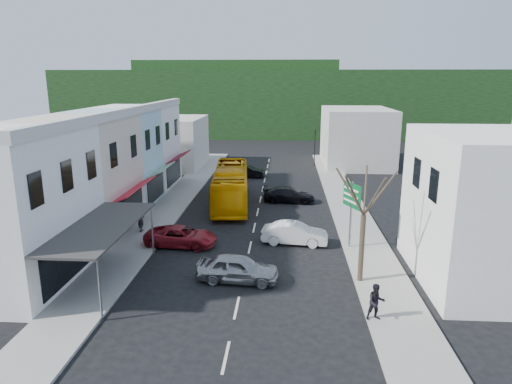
% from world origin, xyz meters
% --- Properties ---
extents(ground, '(120.00, 120.00, 0.00)m').
position_xyz_m(ground, '(0.00, 0.00, 0.00)').
color(ground, black).
rests_on(ground, ground).
extents(sidewalk_left, '(3.00, 52.00, 0.15)m').
position_xyz_m(sidewalk_left, '(-7.50, 10.00, 0.07)').
color(sidewalk_left, gray).
rests_on(sidewalk_left, ground).
extents(sidewalk_right, '(3.00, 52.00, 0.15)m').
position_xyz_m(sidewalk_right, '(7.50, 10.00, 0.07)').
color(sidewalk_right, gray).
rests_on(sidewalk_right, ground).
extents(shopfront_row, '(8.25, 30.00, 8.00)m').
position_xyz_m(shopfront_row, '(-12.49, 5.00, 4.00)').
color(shopfront_row, silver).
rests_on(shopfront_row, ground).
extents(right_building, '(8.00, 9.00, 8.00)m').
position_xyz_m(right_building, '(13.50, -4.00, 4.00)').
color(right_building, silver).
rests_on(right_building, ground).
extents(distant_block_left, '(8.00, 10.00, 6.00)m').
position_xyz_m(distant_block_left, '(-12.00, 27.00, 3.00)').
color(distant_block_left, '#B7B2A8').
rests_on(distant_block_left, ground).
extents(distant_block_right, '(8.00, 12.00, 7.00)m').
position_xyz_m(distant_block_right, '(11.00, 30.00, 3.50)').
color(distant_block_right, '#B7B2A8').
rests_on(distant_block_right, ground).
extents(hillside, '(80.00, 26.00, 14.00)m').
position_xyz_m(hillside, '(-1.45, 65.09, 6.73)').
color(hillside, black).
rests_on(hillside, ground).
extents(bus, '(3.54, 11.78, 3.10)m').
position_xyz_m(bus, '(-2.46, 10.40, 1.55)').
color(bus, '#EB9702').
rests_on(bus, ground).
extents(car_silver, '(4.55, 2.19, 1.40)m').
position_xyz_m(car_silver, '(-0.25, -5.08, 0.70)').
color(car_silver, '#A1A1A6').
rests_on(car_silver, ground).
extents(car_white, '(4.58, 2.30, 1.40)m').
position_xyz_m(car_white, '(2.90, 0.88, 0.70)').
color(car_white, silver).
rests_on(car_white, ground).
extents(car_red, '(4.72, 2.21, 1.40)m').
position_xyz_m(car_red, '(-4.50, 0.01, 0.70)').
color(car_red, maroon).
rests_on(car_red, ground).
extents(car_black_near, '(4.63, 2.18, 1.40)m').
position_xyz_m(car_black_near, '(2.57, 11.31, 0.70)').
color(car_black_near, black).
rests_on(car_black_near, ground).
extents(car_black_far, '(4.55, 2.21, 1.40)m').
position_xyz_m(car_black_far, '(-2.03, 21.37, 0.70)').
color(car_black_far, black).
rests_on(car_black_far, ground).
extents(pedestrian_left, '(0.43, 0.62, 1.70)m').
position_xyz_m(pedestrian_left, '(-7.85, 2.25, 1.00)').
color(pedestrian_left, black).
rests_on(pedestrian_left, sidewalk_left).
extents(pedestrian_right, '(0.75, 0.53, 1.70)m').
position_xyz_m(pedestrian_right, '(6.35, -8.93, 1.00)').
color(pedestrian_right, black).
rests_on(pedestrian_right, sidewalk_right).
extents(direction_sign, '(1.69, 2.16, 4.44)m').
position_xyz_m(direction_sign, '(6.40, 0.17, 2.22)').
color(direction_sign, '#065626').
rests_on(direction_sign, ground).
extents(street_tree, '(3.03, 3.03, 7.58)m').
position_xyz_m(street_tree, '(6.30, -4.83, 3.79)').
color(street_tree, '#32281D').
rests_on(street_tree, ground).
extents(traffic_signal, '(0.53, 0.95, 4.57)m').
position_xyz_m(traffic_signal, '(5.80, 28.77, 2.28)').
color(traffic_signal, black).
rests_on(traffic_signal, ground).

